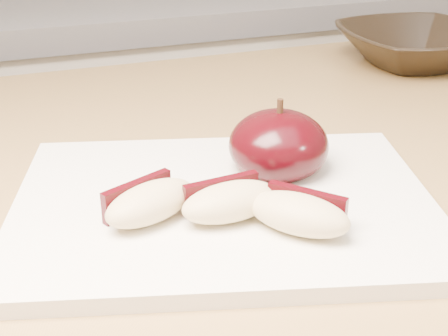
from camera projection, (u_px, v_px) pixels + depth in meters
name	position (u px, v px, depth m)	size (l,w,h in m)	color
back_cabinet	(127.00, 206.00, 1.35)	(2.40, 0.62, 0.94)	silver
cutting_board	(224.00, 205.00, 0.47)	(0.31, 0.23, 0.01)	white
apple_half	(278.00, 145.00, 0.51)	(0.10, 0.10, 0.07)	black
apple_wedge_a	(149.00, 202.00, 0.44)	(0.08, 0.06, 0.03)	#CEB683
apple_wedge_b	(229.00, 201.00, 0.44)	(0.08, 0.04, 0.03)	#CEB683
apple_wedge_c	(299.00, 213.00, 0.42)	(0.07, 0.08, 0.03)	#CEB683
bowl	(415.00, 46.00, 0.82)	(0.19, 0.19, 0.05)	black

